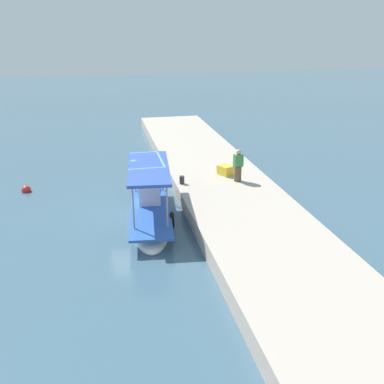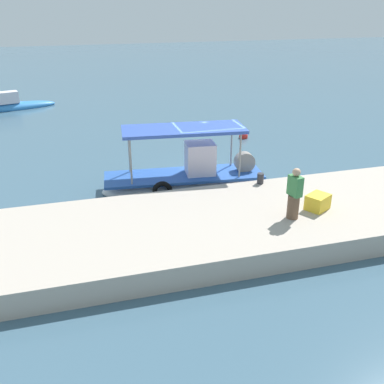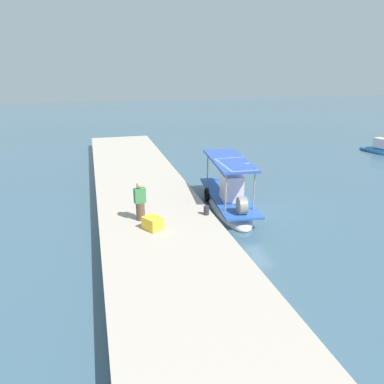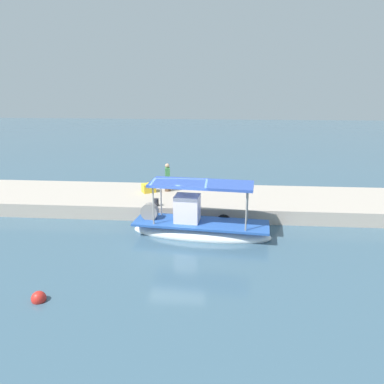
% 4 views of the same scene
% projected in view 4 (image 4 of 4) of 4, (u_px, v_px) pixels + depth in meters
% --- Properties ---
extents(ground_plane, '(120.00, 120.00, 0.00)m').
position_uv_depth(ground_plane, '(178.00, 239.00, 16.63)').
color(ground_plane, '#3D5D70').
extents(dock_quay, '(36.00, 4.84, 0.73)m').
position_uv_depth(dock_quay, '(188.00, 201.00, 20.86)').
color(dock_quay, '#B5A899').
rests_on(dock_quay, ground_plane).
extents(main_fishing_boat, '(6.54, 2.34, 2.85)m').
position_uv_depth(main_fishing_boat, '(199.00, 226.00, 16.98)').
color(main_fishing_boat, white).
rests_on(main_fishing_boat, ground_plane).
extents(fisherman_near_bollard, '(0.43, 0.50, 1.63)m').
position_uv_depth(fisherman_near_bollard, '(168.00, 179.00, 21.32)').
color(fisherman_near_bollard, brown).
rests_on(fisherman_near_bollard, dock_quay).
extents(mooring_bollard, '(0.24, 0.24, 0.39)m').
position_uv_depth(mooring_bollard, '(156.00, 202.00, 18.80)').
color(mooring_bollard, '#2D2D33').
rests_on(mooring_bollard, dock_quay).
extents(cargo_crate, '(0.90, 0.85, 0.50)m').
position_uv_depth(cargo_crate, '(149.00, 188.00, 21.22)').
color(cargo_crate, yellow).
rests_on(cargo_crate, dock_quay).
extents(marker_buoy, '(0.47, 0.47, 0.47)m').
position_uv_depth(marker_buoy, '(39.00, 298.00, 11.85)').
color(marker_buoy, red).
rests_on(marker_buoy, ground_plane).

